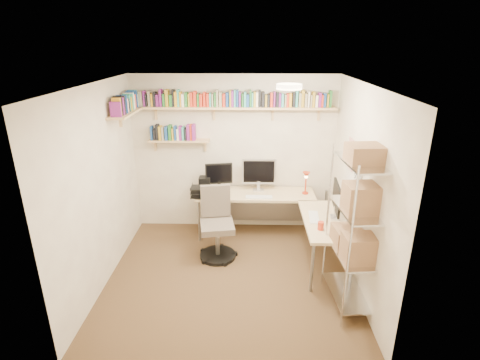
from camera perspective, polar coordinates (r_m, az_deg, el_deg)
ground at (r=5.18m, az=-1.53°, el=-14.37°), size 3.20×3.20×0.00m
room_shell at (r=4.48m, az=-1.66°, el=2.12°), size 3.24×3.04×2.52m
wall_shelves at (r=5.66m, az=-5.47°, el=10.89°), size 3.12×1.09×0.80m
corner_desk at (r=5.66m, az=3.78°, el=-3.00°), size 2.20×1.82×1.24m
office_chair at (r=5.41m, az=-3.54°, el=-7.33°), size 0.55×0.55×1.04m
wire_rack at (r=4.29m, az=17.36°, el=-5.41°), size 0.47×0.84×1.97m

